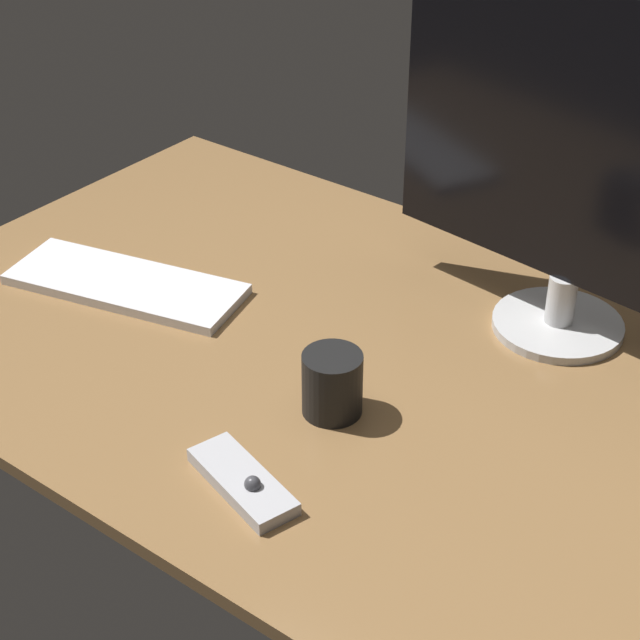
{
  "coord_description": "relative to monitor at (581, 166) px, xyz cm",
  "views": [
    {
      "loc": [
        66.52,
        -96.14,
        85.49
      ],
      "look_at": [
        -5.29,
        -2.21,
        8.0
      ],
      "focal_mm": 59.86,
      "sensor_mm": 36.0,
      "label": 1
    }
  ],
  "objects": [
    {
      "name": "media_remote",
      "position": [
        -13.56,
        -52.06,
        -24.14
      ],
      "size": [
        16.58,
        9.83,
        3.05
      ],
      "rotation": [
        0.0,
        0.0,
        -0.29
      ],
      "color": "#B7B7BC",
      "rests_on": "desk"
    },
    {
      "name": "keyboard",
      "position": [
        -56.28,
        -29.47,
        -24.32
      ],
      "size": [
        37.88,
        21.16,
        1.48
      ],
      "primitive_type": "cube",
      "rotation": [
        0.0,
        0.0,
        0.24
      ],
      "color": "white",
      "rests_on": "desk"
    },
    {
      "name": "desk",
      "position": [
        -17.08,
        -23.73,
        -26.07
      ],
      "size": [
        140.0,
        84.0,
        2.0
      ],
      "primitive_type": "cube",
      "color": "olive",
      "rests_on": "ground"
    },
    {
      "name": "coffee_mug",
      "position": [
        -14.02,
        -34.36,
        -20.84
      ],
      "size": [
        7.65,
        7.65,
        8.46
      ],
      "primitive_type": "cylinder",
      "color": "black",
      "rests_on": "desk"
    },
    {
      "name": "monitor",
      "position": [
        0.0,
        0.0,
        0.0
      ],
      "size": [
        56.2,
        18.4,
        47.53
      ],
      "rotation": [
        0.0,
        0.0,
        -0.11
      ],
      "color": "silver",
      "rests_on": "desk"
    }
  ]
}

